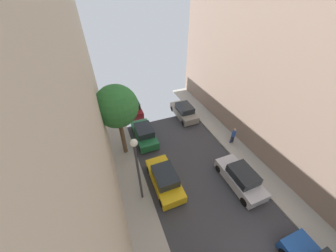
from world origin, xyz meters
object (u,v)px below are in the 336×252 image
parked_car_right_3 (184,111)px  parked_car_left_3 (165,179)px  lamp_post (137,163)px  parked_car_left_4 (144,134)px  parked_car_left_5 (132,107)px  parked_car_right_2 (241,178)px  street_tree_0 (117,107)px  pedestrian (233,135)px

parked_car_right_3 → parked_car_left_3: bearing=-124.7°
parked_car_right_3 → lamp_post: (-7.30, -8.24, 3.10)m
parked_car_left_4 → parked_car_left_5: (0.00, 5.27, 0.00)m
parked_car_left_4 → parked_car_right_2: same height
parked_car_left_5 → street_tree_0: (-2.12, -6.40, 4.26)m
parked_car_left_3 → parked_car_right_2: 5.78m
parked_car_right_2 → parked_car_right_3: bearing=90.0°
parked_car_left_3 → street_tree_0: size_ratio=0.64×
parked_car_right_2 → parked_car_right_3: (0.00, 9.86, 0.00)m
parked_car_left_5 → parked_car_right_2: size_ratio=1.00×
parked_car_left_5 → parked_car_left_3: bearing=-90.0°
parked_car_left_4 → parked_car_right_2: size_ratio=1.00×
parked_car_left_5 → lamp_post: size_ratio=0.75×
parked_car_left_4 → parked_car_left_5: size_ratio=1.00×
parked_car_left_4 → parked_car_left_3: bearing=-90.0°
parked_car_left_3 → pedestrian: bearing=13.8°
parked_car_left_4 → lamp_post: 7.11m
parked_car_left_5 → parked_car_right_2: (5.40, -12.99, 0.00)m
parked_car_right_2 → parked_car_right_3: size_ratio=1.00×
parked_car_left_5 → parked_car_left_4: bearing=-90.0°
parked_car_left_3 → parked_car_left_5: 10.94m
parked_car_left_5 → pedestrian: pedestrian is taller
parked_car_left_4 → street_tree_0: bearing=-151.8°
street_tree_0 → lamp_post: size_ratio=1.17×
parked_car_left_5 → pedestrian: bearing=-49.5°
parked_car_right_3 → street_tree_0: bearing=-156.5°
parked_car_left_5 → pedestrian: (7.72, -9.03, 0.35)m
parked_car_left_4 → lamp_post: (-1.90, -6.11, 3.10)m
parked_car_left_3 → parked_car_left_4: same height
parked_car_left_4 → parked_car_right_3: 5.81m
parked_car_left_5 → parked_car_right_3: size_ratio=1.00×
parked_car_left_5 → pedestrian: 11.89m
pedestrian → parked_car_right_2: bearing=-120.3°
parked_car_left_5 → lamp_post: 11.94m
parked_car_left_5 → parked_car_right_3: 6.24m
street_tree_0 → parked_car_right_3: bearing=23.5°
pedestrian → lamp_post: (-9.62, -2.34, 2.75)m
parked_car_left_3 → parked_car_left_5: (0.00, 10.94, 0.00)m
lamp_post → parked_car_left_3: bearing=13.0°
parked_car_left_4 → pedestrian: bearing=-26.0°
parked_car_left_3 → parked_car_right_3: same height
parked_car_left_3 → lamp_post: lamp_post is taller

